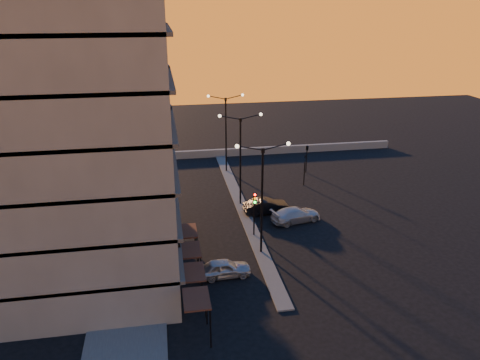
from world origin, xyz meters
name	(u,v)px	position (x,y,z in m)	size (l,w,h in m)	color
ground	(261,253)	(0.00, 0.00, 0.00)	(120.00, 120.00, 0.00)	black
sidewalk_west	(134,240)	(-10.50, 4.00, 0.06)	(5.00, 40.00, 0.12)	#51514F
median	(240,204)	(0.00, 10.00, 0.06)	(1.20, 36.00, 0.12)	#51514F
parapet	(235,152)	(2.00, 26.00, 0.50)	(44.00, 0.50, 1.00)	slate
building	(67,119)	(-14.00, 0.03, 11.91)	(14.35, 17.08, 25.00)	slate
streetlamp_near	(262,191)	(0.00, 0.00, 5.59)	(4.32, 0.32, 9.51)	black
streetlamp_mid	(240,153)	(0.00, 10.00, 5.59)	(4.32, 0.32, 9.51)	black
streetlamp_far	(226,127)	(0.00, 20.00, 5.59)	(4.32, 0.32, 9.51)	black
traffic_light_main	(254,207)	(0.00, 2.87, 2.89)	(0.28, 0.44, 4.25)	black
signal_east_a	(304,169)	(8.00, 14.00, 1.93)	(0.13, 0.16, 3.60)	black
signal_east_b	(307,148)	(9.50, 18.00, 3.10)	(0.42, 1.99, 3.60)	black
car_hatchback	(224,268)	(-3.50, -2.99, 0.69)	(1.62, 4.03, 1.37)	#B3B7BB
car_sedan	(266,206)	(2.15, 7.49, 0.74)	(1.57, 4.50, 1.48)	black
car_wagon	(296,215)	(4.50, 5.21, 0.70)	(1.96, 4.83, 1.40)	#B8BCC0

